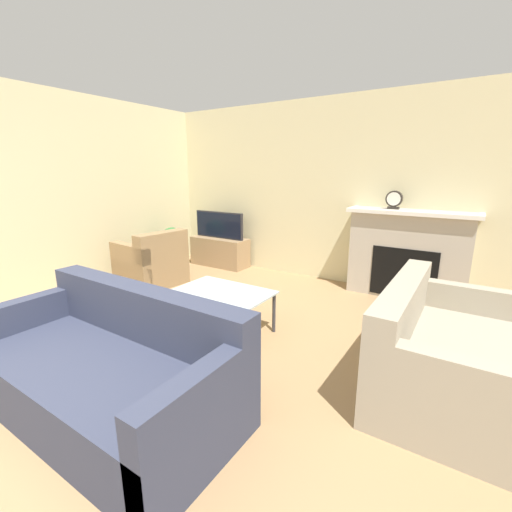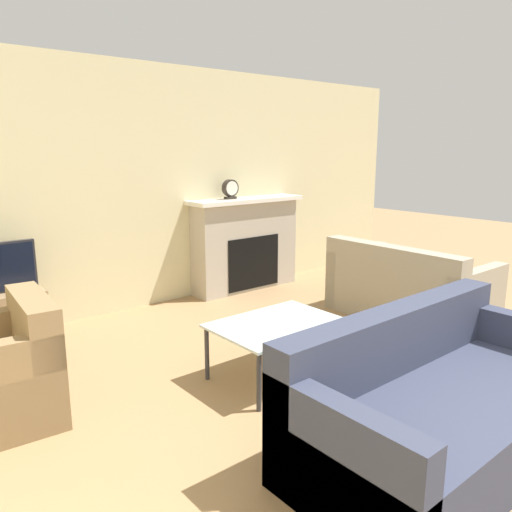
{
  "view_description": "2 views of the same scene",
  "coord_description": "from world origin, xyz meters",
  "px_view_note": "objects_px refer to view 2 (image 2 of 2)",
  "views": [
    {
      "loc": [
        2.06,
        -0.37,
        1.67
      ],
      "look_at": [
        0.11,
        2.64,
        0.77
      ],
      "focal_mm": 24.0,
      "sensor_mm": 36.0,
      "label": 1
    },
    {
      "loc": [
        -2.54,
        -0.52,
        1.78
      ],
      "look_at": [
        0.25,
        2.85,
        0.84
      ],
      "focal_mm": 35.0,
      "sensor_mm": 36.0,
      "label": 2
    }
  ],
  "objects_px": {
    "couch_loveseat": "(407,291)",
    "mantel_clock": "(230,189)",
    "couch_sectional": "(438,407)",
    "coffee_table": "(278,328)"
  },
  "relations": [
    {
      "from": "couch_sectional",
      "to": "mantel_clock",
      "type": "bearing_deg",
      "value": 72.5
    },
    {
      "from": "coffee_table",
      "to": "mantel_clock",
      "type": "relative_size",
      "value": 4.16
    },
    {
      "from": "couch_loveseat",
      "to": "coffee_table",
      "type": "relative_size",
      "value": 1.61
    },
    {
      "from": "couch_loveseat",
      "to": "mantel_clock",
      "type": "relative_size",
      "value": 6.7
    },
    {
      "from": "couch_sectional",
      "to": "couch_loveseat",
      "type": "height_order",
      "value": "same"
    },
    {
      "from": "couch_sectional",
      "to": "mantel_clock",
      "type": "distance_m",
      "value": 3.84
    },
    {
      "from": "couch_loveseat",
      "to": "couch_sectional",
      "type": "bearing_deg",
      "value": 127.84
    },
    {
      "from": "couch_sectional",
      "to": "couch_loveseat",
      "type": "xyz_separation_m",
      "value": [
        1.97,
        1.53,
        0.0
      ]
    },
    {
      "from": "couch_loveseat",
      "to": "coffee_table",
      "type": "bearing_deg",
      "value": 95.01
    },
    {
      "from": "couch_loveseat",
      "to": "mantel_clock",
      "type": "bearing_deg",
      "value": 23.13
    }
  ]
}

